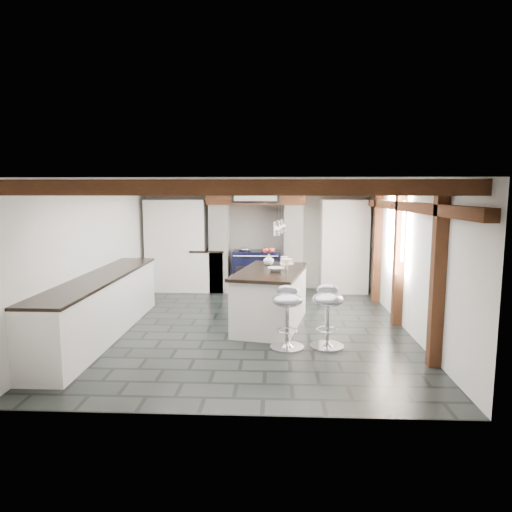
{
  "coord_description": "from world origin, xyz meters",
  "views": [
    {
      "loc": [
        0.44,
        -7.18,
        2.17
      ],
      "look_at": [
        0.1,
        0.4,
        1.1
      ],
      "focal_mm": 32.0,
      "sensor_mm": 36.0,
      "label": 1
    }
  ],
  "objects_px": {
    "bar_stool_far": "(287,310)",
    "kitchen_island": "(271,297)",
    "range_cooker": "(256,270)",
    "bar_stool_near": "(328,309)"
  },
  "relations": [
    {
      "from": "bar_stool_far",
      "to": "kitchen_island",
      "type": "bearing_deg",
      "value": 117.76
    },
    {
      "from": "range_cooker",
      "to": "kitchen_island",
      "type": "bearing_deg",
      "value": -82.15
    },
    {
      "from": "bar_stool_near",
      "to": "bar_stool_far",
      "type": "height_order",
      "value": "bar_stool_far"
    },
    {
      "from": "range_cooker",
      "to": "bar_stool_near",
      "type": "distance_m",
      "value": 3.82
    },
    {
      "from": "range_cooker",
      "to": "bar_stool_far",
      "type": "distance_m",
      "value": 3.75
    },
    {
      "from": "range_cooker",
      "to": "bar_stool_far",
      "type": "bearing_deg",
      "value": -80.8
    },
    {
      "from": "bar_stool_near",
      "to": "bar_stool_far",
      "type": "bearing_deg",
      "value": -163.49
    },
    {
      "from": "kitchen_island",
      "to": "range_cooker",
      "type": "bearing_deg",
      "value": 109.38
    },
    {
      "from": "kitchen_island",
      "to": "bar_stool_far",
      "type": "relative_size",
      "value": 2.27
    },
    {
      "from": "kitchen_island",
      "to": "bar_stool_near",
      "type": "xyz_separation_m",
      "value": [
        0.81,
        -1.04,
        0.08
      ]
    }
  ]
}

